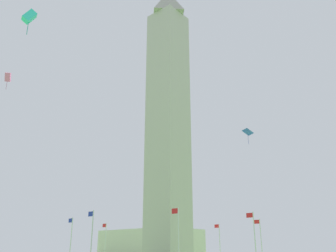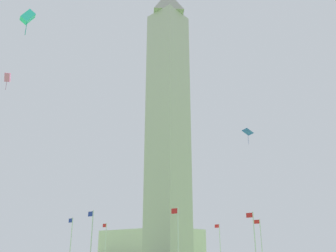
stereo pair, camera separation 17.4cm
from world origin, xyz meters
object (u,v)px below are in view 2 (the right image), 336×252
flagpole_e (91,238)px  kite_pink_box (8,77)px  flagpole_ne (71,240)px  kite_cyan_box (28,17)px  obelisk_monument (168,112)px  flagpole_w (220,242)px  flagpole_sw (261,241)px  flagpole_se (178,237)px  flagpole_n (105,242)px  flagpole_s (254,238)px  kite_blue_diamond (248,132)px  distant_building (151,246)px  flagpole_nw (162,243)px

flagpole_e → kite_pink_box: 22.76m
flagpole_ne → kite_cyan_box: bearing=139.2°
obelisk_monument → flagpole_w: bearing=-89.8°
flagpole_sw → flagpole_w: bearing=-22.5°
flagpole_w → flagpole_se: bearing=112.5°
flagpole_ne → flagpole_w: (-10.95, -26.43, 0.00)m
flagpole_ne → flagpole_se: bearing=180.0°
flagpole_se → flagpole_sw: (-0.00, -21.89, 0.00)m
obelisk_monument → flagpole_sw: (-10.89, -10.95, -22.48)m
flagpole_e → flagpole_n: bearing=-45.0°
flagpole_s → flagpole_sw: size_ratio=1.00×
obelisk_monument → kite_pink_box: bearing=91.2°
kite_pink_box → obelisk_monument: bearing=-88.8°
flagpole_e → flagpole_s: same height
flagpole_se → kite_cyan_box: kite_cyan_box is taller
obelisk_monument → kite_cyan_box: obelisk_monument is taller
flagpole_w → kite_pink_box: bearing=90.8°
flagpole_sw → kite_blue_diamond: (-2.61, 6.76, 16.67)m
flagpole_e → kite_pink_box: bearing=92.7°
flagpole_sw → flagpole_se: bearing=90.0°
kite_pink_box → kite_blue_diamond: kite_pink_box is taller
flagpole_e → flagpole_s: bearing=-135.0°
flagpole_s → distant_building: (54.32, -37.55, 0.18)m
distant_building → flagpole_se: bearing=135.7°
flagpole_e → kite_blue_diamond: 29.13m
flagpole_w → kite_cyan_box: size_ratio=4.10×
flagpole_e → kite_cyan_box: bearing=131.8°
flagpole_w → kite_pink_box: 48.65m
obelisk_monument → flagpole_ne: obelisk_monument is taller
flagpole_w → flagpole_s: bearing=135.0°
kite_cyan_box → kite_blue_diamond: kite_blue_diamond is taller
kite_pink_box → kite_cyan_box: size_ratio=1.15×
kite_pink_box → distant_building: size_ratio=0.08×
flagpole_nw → kite_blue_diamond: 30.40m
flagpole_w → kite_cyan_box: bearing=110.3°
flagpole_sw → kite_pink_box: size_ratio=3.57×
flagpole_nw → kite_cyan_box: bearing=122.3°
flagpole_ne → kite_pink_box: 28.34m
flagpole_n → kite_cyan_box: 52.69m
flagpole_nw → kite_cyan_box: size_ratio=4.10×
flagpole_nw → kite_pink_box: (-11.62, 40.81, 17.63)m
flagpole_w → kite_cyan_box: (-19.45, 52.71, 13.03)m
flagpole_e → flagpole_nw: size_ratio=1.00×
flagpole_e → kite_pink_box: size_ratio=3.57×
obelisk_monument → kite_pink_box: (-0.61, 29.86, -4.85)m
flagpole_sw → distant_building: 56.45m
kite_pink_box → distant_building: 80.06m
kite_blue_diamond → flagpole_e: bearing=55.4°
flagpole_sw → distant_building: size_ratio=0.27×
flagpole_se → flagpole_nw: (21.89, -21.89, 0.00)m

